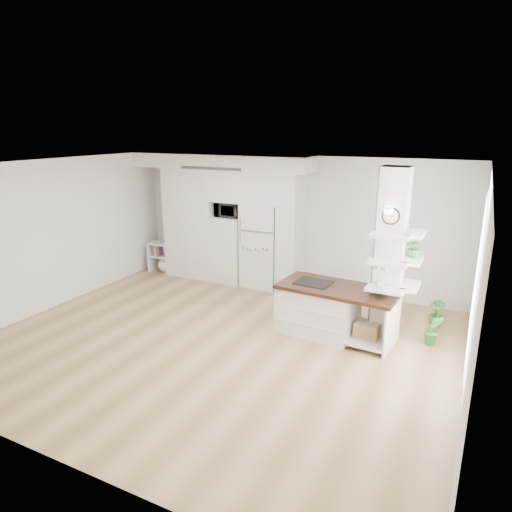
{
  "coord_description": "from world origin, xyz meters",
  "views": [
    {
      "loc": [
        3.42,
        -5.56,
        3.23
      ],
      "look_at": [
        0.21,
        0.9,
        1.19
      ],
      "focal_mm": 32.0,
      "sensor_mm": 36.0,
      "label": 1
    }
  ],
  "objects_px": {
    "refrigerator": "(263,245)",
    "bookshelf": "(163,259)",
    "floor_plant_a": "(433,330)",
    "kitchen_island": "(325,308)"
  },
  "relations": [
    {
      "from": "refrigerator",
      "to": "bookshelf",
      "type": "xyz_separation_m",
      "value": [
        -2.45,
        -0.18,
        -0.57
      ]
    },
    {
      "from": "refrigerator",
      "to": "kitchen_island",
      "type": "bearing_deg",
      "value": -41.01
    },
    {
      "from": "kitchen_island",
      "to": "floor_plant_a",
      "type": "distance_m",
      "value": 1.67
    },
    {
      "from": "refrigerator",
      "to": "floor_plant_a",
      "type": "distance_m",
      "value": 3.81
    },
    {
      "from": "refrigerator",
      "to": "kitchen_island",
      "type": "distance_m",
      "value": 2.56
    },
    {
      "from": "refrigerator",
      "to": "bookshelf",
      "type": "relative_size",
      "value": 2.55
    },
    {
      "from": "bookshelf",
      "to": "floor_plant_a",
      "type": "height_order",
      "value": "bookshelf"
    },
    {
      "from": "refrigerator",
      "to": "kitchen_island",
      "type": "height_order",
      "value": "refrigerator"
    },
    {
      "from": "floor_plant_a",
      "to": "bookshelf",
      "type": "bearing_deg",
      "value": 169.29
    },
    {
      "from": "kitchen_island",
      "to": "refrigerator",
      "type": "bearing_deg",
      "value": 143.25
    }
  ]
}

